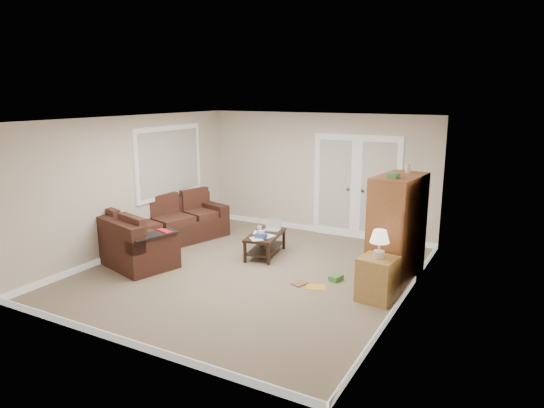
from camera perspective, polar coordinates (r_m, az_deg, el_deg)
The scene contains 17 objects.
floor at distance 8.09m, azimuth -2.59°, elevation -8.02°, with size 5.50×5.50×0.00m, color gray.
ceiling at distance 7.56m, azimuth -2.78°, elevation 9.96°, with size 5.00×5.50×0.02m, color white.
wall_left at distance 9.25m, azimuth -16.06°, elevation 2.22°, with size 0.02×5.50×2.50m, color silver.
wall_right at distance 6.81m, azimuth 15.63°, elevation -1.49°, with size 0.02×5.50×2.50m, color silver.
wall_back at distance 10.14m, azimuth 5.40°, elevation 3.57°, with size 5.00×0.02×2.50m, color silver.
wall_front at distance 5.64m, azimuth -17.35°, elevation -4.58°, with size 5.00×0.02×2.50m, color silver.
baseboards at distance 8.07m, azimuth -2.59°, elevation -7.68°, with size 5.00×5.50×0.10m, color white, non-canonical shape.
french_doors at distance 9.85m, azimuth 9.84°, elevation 1.89°, with size 1.80×0.05×2.13m.
window_left at distance 9.91m, azimuth -11.97°, elevation 4.88°, with size 0.05×1.92×1.42m.
sectional_sofa at distance 9.34m, azimuth -13.73°, elevation -3.36°, with size 1.98×3.11×0.84m.
coffee_table at distance 8.82m, azimuth -0.76°, elevation -4.66°, with size 0.68×1.08×0.69m.
tv_armoire at distance 7.68m, azimuth 14.46°, elevation -2.86°, with size 0.70×1.12×1.81m.
side_cabinet at distance 7.09m, azimuth 12.33°, elevation -8.18°, with size 0.54×0.54×1.04m.
space_heater at distance 9.61m, azimuth 13.28°, elevation -4.03°, with size 0.11×0.10×0.29m, color silver.
floor_magazine at distance 7.52m, azimuth 5.18°, elevation -9.71°, with size 0.29×0.23×0.01m, color gold.
floor_greenbox at distance 7.80m, azimuth 7.53°, elevation -8.62°, with size 0.16×0.21×0.08m, color #3B803A.
floor_book at distance 7.67m, azimuth 2.80°, elevation -9.14°, with size 0.18×0.24×0.02m, color brown.
Camera 1 is at (3.92, -6.45, 2.89)m, focal length 32.00 mm.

